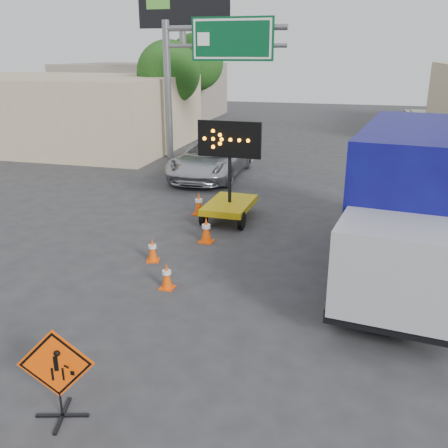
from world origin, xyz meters
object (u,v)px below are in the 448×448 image
at_px(construction_sign, 57,372).
at_px(arrow_board, 230,199).
at_px(box_truck, 406,211).
at_px(pickup_truck, 211,159).

distance_m(construction_sign, arrow_board, 9.90).
bearing_deg(arrow_board, construction_sign, -88.63).
height_order(construction_sign, box_truck, box_truck).
distance_m(construction_sign, pickup_truck, 15.79).
relative_size(arrow_board, pickup_truck, 0.56).
xyz_separation_m(arrow_board, pickup_truck, (-2.35, 5.72, 0.09)).
height_order(construction_sign, arrow_board, arrow_board).
height_order(arrow_board, pickup_truck, arrow_board).
bearing_deg(arrow_board, box_truck, -27.99).
bearing_deg(construction_sign, pickup_truck, 82.16).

